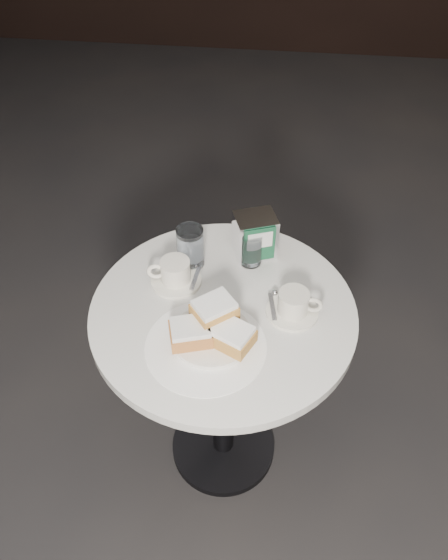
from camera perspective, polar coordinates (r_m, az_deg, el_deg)
ground at (r=2.04m, az=-0.07°, el=-17.10°), size 7.00×7.00×0.00m
cafe_table at (r=1.58m, az=-0.09°, el=-7.79°), size 0.70×0.70×0.74m
sugar_spill at (r=1.35m, az=-1.91°, el=-6.88°), size 0.37×0.37×0.00m
beignet_plate at (r=1.33m, az=-1.27°, el=-5.18°), size 0.22×0.20×0.10m
coffee_cup_left at (r=1.48m, az=-5.13°, el=0.71°), size 0.16×0.16×0.07m
coffee_cup_right at (r=1.41m, az=7.28°, el=-2.57°), size 0.15×0.15×0.07m
water_glass_left at (r=1.51m, az=-3.52°, el=3.41°), size 0.10×0.10×0.12m
water_glass_right at (r=1.52m, az=2.84°, el=3.26°), size 0.07×0.07×0.10m
napkin_dispenser at (r=1.54m, az=3.25°, el=4.64°), size 0.14×0.12×0.13m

